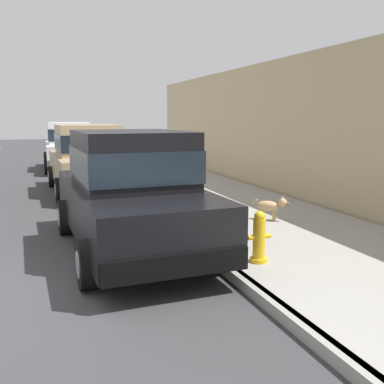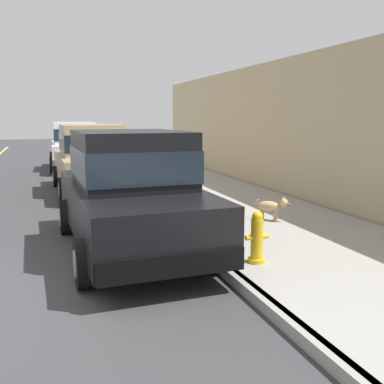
{
  "view_description": "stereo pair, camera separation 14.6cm",
  "coord_description": "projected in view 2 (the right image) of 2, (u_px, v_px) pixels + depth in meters",
  "views": [
    {
      "loc": [
        0.81,
        -5.6,
        2.13
      ],
      "look_at": [
        3.32,
        1.47,
        0.85
      ],
      "focal_mm": 41.16,
      "sensor_mm": 36.0,
      "label": 1
    },
    {
      "loc": [
        0.95,
        -5.64,
        2.13
      ],
      "look_at": [
        3.32,
        1.47,
        0.85
      ],
      "focal_mm": 41.16,
      "sensor_mm": 36.0,
      "label": 2
    }
  ],
  "objects": [
    {
      "name": "curb",
      "position": [
        216.0,
        262.0,
        6.33
      ],
      "size": [
        0.16,
        64.0,
        0.14
      ],
      "primitive_type": "cube",
      "color": "gray",
      "rests_on": "ground"
    },
    {
      "name": "sidewalk",
      "position": [
        323.0,
        250.0,
        6.89
      ],
      "size": [
        3.6,
        64.0,
        0.14
      ],
      "primitive_type": "cube",
      "color": "#99968E",
      "rests_on": "ground"
    },
    {
      "name": "car_black_sedan",
      "position": [
        130.0,
        190.0,
        6.97
      ],
      "size": [
        2.14,
        4.65,
        1.92
      ],
      "color": "black",
      "rests_on": "ground"
    },
    {
      "name": "car_tan_sedan",
      "position": [
        91.0,
        158.0,
        12.52
      ],
      "size": [
        2.13,
        4.65,
        1.92
      ],
      "color": "tan",
      "rests_on": "ground"
    },
    {
      "name": "car_white_sedan",
      "position": [
        75.0,
        145.0,
        18.03
      ],
      "size": [
        2.1,
        4.63,
        1.92
      ],
      "color": "white",
      "rests_on": "ground"
    },
    {
      "name": "dog_tan",
      "position": [
        272.0,
        206.0,
        8.52
      ],
      "size": [
        0.57,
        0.57,
        0.49
      ],
      "color": "tan",
      "rests_on": "sidewalk"
    },
    {
      "name": "fire_hydrant",
      "position": [
        257.0,
        239.0,
        6.05
      ],
      "size": [
        0.34,
        0.24,
        0.72
      ],
      "color": "gold",
      "rests_on": "sidewalk"
    },
    {
      "name": "building_facade",
      "position": [
        283.0,
        129.0,
        11.9
      ],
      "size": [
        0.5,
        20.0,
        3.62
      ],
      "primitive_type": "cube",
      "color": "tan",
      "rests_on": "ground"
    }
  ]
}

